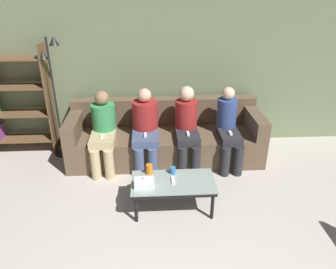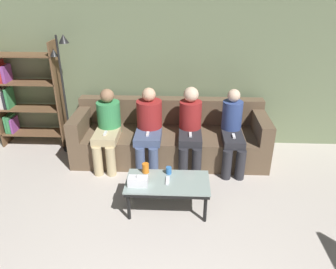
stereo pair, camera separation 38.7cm
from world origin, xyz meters
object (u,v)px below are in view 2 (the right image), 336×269
at_px(bookshelf, 21,95).
at_px(seated_person_mid_right, 190,126).
at_px(couch, 170,138).
at_px(cup_near_left, 146,168).
at_px(tissue_box, 138,181).
at_px(standing_lamp, 64,82).
at_px(coffee_table, 168,184).
at_px(seated_person_right_end, 232,129).
at_px(seated_person_left_end, 108,126).
at_px(cup_near_right, 169,170).
at_px(seated_person_mid_left, 149,125).
at_px(game_remote, 168,181).

bearing_deg(bookshelf, seated_person_mid_right, -11.28).
xyz_separation_m(couch, seated_person_mid_right, (0.29, -0.22, 0.30)).
bearing_deg(cup_near_left, tissue_box, -101.98).
height_order(bookshelf, standing_lamp, standing_lamp).
distance_m(coffee_table, cup_near_left, 0.34).
relative_size(tissue_box, seated_person_right_end, 0.20).
bearing_deg(seated_person_left_end, standing_lamp, 150.78).
relative_size(cup_near_left, tissue_box, 0.54).
distance_m(bookshelf, seated_person_left_end, 1.56).
bearing_deg(standing_lamp, cup_near_right, -38.76).
xyz_separation_m(bookshelf, seated_person_mid_right, (2.61, -0.52, -0.23)).
xyz_separation_m(seated_person_mid_right, seated_person_right_end, (0.58, -0.03, -0.03)).
relative_size(standing_lamp, seated_person_mid_left, 1.60).
distance_m(bookshelf, seated_person_right_end, 3.25).
relative_size(bookshelf, seated_person_left_end, 1.53).
bearing_deg(seated_person_mid_right, couch, 142.59).
bearing_deg(standing_lamp, seated_person_mid_right, -11.58).
bearing_deg(bookshelf, seated_person_left_end, -19.95).
bearing_deg(game_remote, cup_near_left, 146.84).
height_order(seated_person_mid_left, seated_person_mid_right, seated_person_mid_right).
height_order(coffee_table, seated_person_mid_right, seated_person_mid_right).
height_order(couch, cup_near_right, couch).
xyz_separation_m(tissue_box, seated_person_mid_right, (0.59, 1.15, 0.16)).
bearing_deg(seated_person_mid_right, game_remote, -104.20).
bearing_deg(seated_person_mid_right, seated_person_right_end, -2.58).
xyz_separation_m(cup_near_left, seated_person_mid_right, (0.54, 0.88, 0.16)).
relative_size(coffee_table, bookshelf, 0.57).
height_order(tissue_box, seated_person_right_end, seated_person_right_end).
bearing_deg(standing_lamp, seated_person_mid_left, -16.26).
xyz_separation_m(coffee_table, game_remote, (0.00, 0.00, 0.05)).
distance_m(bookshelf, seated_person_mid_left, 2.10).
relative_size(cup_near_left, bookshelf, 0.07).
bearing_deg(seated_person_left_end, couch, 14.54).
bearing_deg(couch, standing_lamp, 174.27).
bearing_deg(tissue_box, seated_person_left_end, 116.60).
height_order(tissue_box, seated_person_mid_left, seated_person_mid_left).
xyz_separation_m(coffee_table, seated_person_mid_left, (-0.31, 1.07, 0.26)).
bearing_deg(coffee_table, tissue_box, -164.74).
distance_m(cup_near_right, game_remote, 0.17).
distance_m(game_remote, seated_person_right_end, 1.35).
bearing_deg(seated_person_left_end, bookshelf, 160.05).
distance_m(coffee_table, cup_near_right, 0.18).
bearing_deg(game_remote, seated_person_left_end, 130.39).
height_order(couch, seated_person_mid_left, seated_person_mid_left).
height_order(game_remote, bookshelf, bookshelf).
relative_size(standing_lamp, seated_person_right_end, 1.60).
distance_m(cup_near_left, game_remote, 0.32).
bearing_deg(couch, game_remote, -88.95).
height_order(couch, bookshelf, bookshelf).
xyz_separation_m(game_remote, seated_person_left_end, (-0.90, 1.05, 0.19)).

